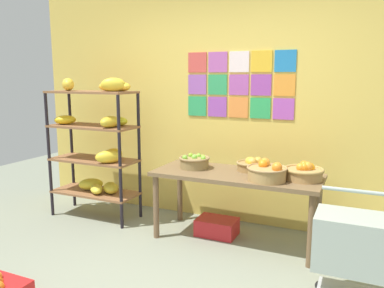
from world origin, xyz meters
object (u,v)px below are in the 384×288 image
Objects in this scene: shopping_cart at (357,246)px; fruit_basket_left at (194,162)px; banana_shelf_unit at (98,140)px; fruit_basket_back_left at (251,164)px; fruit_basket_back_right at (267,172)px; display_table at (236,181)px; fruit_basket_right at (304,172)px; produce_crate_under_table at (217,227)px.

fruit_basket_left is at bearing 149.07° from shopping_cart.
fruit_basket_back_left is at bearing 6.04° from banana_shelf_unit.
fruit_basket_back_left is 0.79× the size of fruit_basket_back_right.
display_table is 0.50m from fruit_basket_left.
display_table is at bearing 1.12° from banana_shelf_unit.
fruit_basket_right is 1.10m from produce_crate_under_table.
banana_shelf_unit is 2.94m from shopping_cart.
display_table is 4.45× the size of fruit_basket_back_right.
fruit_basket_back_left is 0.38m from fruit_basket_back_right.
display_table is 4.48× the size of fruit_basket_right.
fruit_basket_left is 1.12m from fruit_basket_right.
display_table is 2.01× the size of shopping_cart.
fruit_basket_back_left is at bearing 127.70° from fruit_basket_back_right.
fruit_basket_right is at bearing 117.12° from shopping_cart.
banana_shelf_unit is 2.02m from fruit_basket_back_right.
display_table is 0.24m from fruit_basket_back_left.
fruit_basket_right is 0.45× the size of shopping_cart.
fruit_basket_left is at bearing 167.93° from fruit_basket_back_right.
fruit_basket_right reaches higher than produce_crate_under_table.
fruit_basket_back_right reaches higher than produce_crate_under_table.
produce_crate_under_table is (0.25, 0.02, -0.69)m from fruit_basket_left.
fruit_basket_right is at bearing 1.37° from banana_shelf_unit.
produce_crate_under_table is 0.50× the size of shopping_cart.
fruit_basket_back_right reaches higher than fruit_basket_right.
fruit_basket_back_right is 0.90× the size of produce_crate_under_table.
produce_crate_under_table is (-0.22, 0.04, -0.53)m from display_table.
fruit_basket_back_right is (0.81, -0.17, 0.01)m from fruit_basket_left.
fruit_basket_left reaches higher than display_table.
fruit_basket_left is 0.78× the size of produce_crate_under_table.
banana_shelf_unit is 4.41× the size of fruit_basket_back_right.
banana_shelf_unit is at bearing -178.88° from display_table.
fruit_basket_back_right is (-0.31, -0.17, 0.01)m from fruit_basket_right.
fruit_basket_right is at bearing -0.11° from fruit_basket_left.
fruit_basket_back_left is at bearing 19.45° from produce_crate_under_table.
fruit_basket_left is (1.20, 0.06, -0.15)m from banana_shelf_unit.
display_table is at bearing -177.99° from fruit_basket_right.
fruit_basket_back_left is at bearing 133.49° from shopping_cart.
fruit_basket_left is at bearing -176.20° from produce_crate_under_table.
produce_crate_under_table is at bearing 144.43° from shopping_cart.
fruit_basket_right is (0.54, -0.13, 0.01)m from fruit_basket_back_left.
shopping_cart is (0.49, -0.79, -0.31)m from fruit_basket_right.
banana_shelf_unit is at bearing -177.25° from fruit_basket_left.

